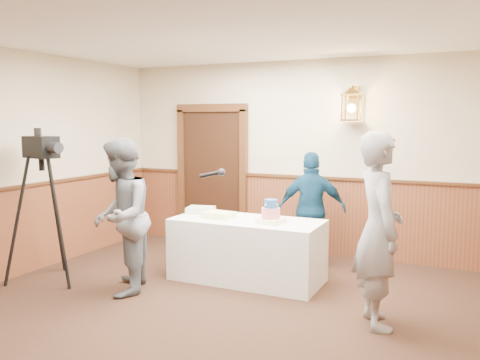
% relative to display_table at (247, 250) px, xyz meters
% --- Properties ---
extents(ground, '(7.00, 7.00, 0.00)m').
position_rel_display_table_xyz_m(ground, '(0.31, -1.90, -0.38)').
color(ground, black).
rests_on(ground, ground).
extents(room_shell, '(6.02, 7.02, 2.81)m').
position_rel_display_table_xyz_m(room_shell, '(0.25, -1.45, 1.15)').
color(room_shell, '#BDAB8E').
rests_on(room_shell, ground).
extents(display_table, '(1.80, 0.80, 0.75)m').
position_rel_display_table_xyz_m(display_table, '(0.00, 0.00, 0.00)').
color(display_table, silver).
rests_on(display_table, ground).
extents(tiered_cake, '(0.31, 0.31, 0.28)m').
position_rel_display_table_xyz_m(tiered_cake, '(0.34, -0.08, 0.48)').
color(tiered_cake, '#FAF5BF').
rests_on(tiered_cake, display_table).
extents(sheet_cake_yellow, '(0.38, 0.30, 0.07)m').
position_rel_display_table_xyz_m(sheet_cake_yellow, '(-0.35, -0.05, 0.41)').
color(sheet_cake_yellow, '#F6F293').
rests_on(sheet_cake_yellow, display_table).
extents(sheet_cake_green, '(0.39, 0.34, 0.08)m').
position_rel_display_table_xyz_m(sheet_cake_green, '(-0.72, 0.15, 0.41)').
color(sheet_cake_green, '#BCE3A0').
rests_on(sheet_cake_green, display_table).
extents(interviewer, '(1.59, 1.05, 1.74)m').
position_rel_display_table_xyz_m(interviewer, '(-1.09, -1.01, 0.50)').
color(interviewer, slate).
rests_on(interviewer, ground).
extents(baker, '(0.69, 0.79, 1.84)m').
position_rel_display_table_xyz_m(baker, '(1.67, -0.72, 0.54)').
color(baker, gray).
rests_on(baker, ground).
extents(assistant_p, '(0.97, 0.64, 1.53)m').
position_rel_display_table_xyz_m(assistant_p, '(0.53, 0.92, 0.39)').
color(assistant_p, navy).
rests_on(assistant_p, ground).
extents(tv_camera_rig, '(0.69, 0.64, 1.75)m').
position_rel_display_table_xyz_m(tv_camera_rig, '(-2.17, -1.07, 0.41)').
color(tv_camera_rig, black).
rests_on(tv_camera_rig, ground).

